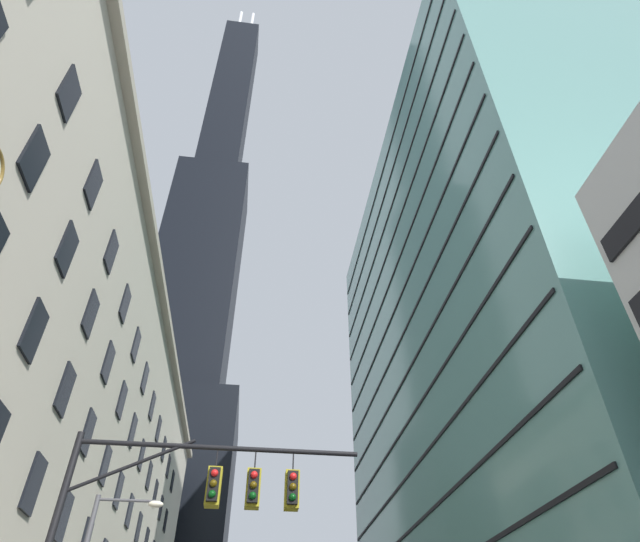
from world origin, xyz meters
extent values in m
cube|color=beige|center=(-19.62, 29.14, 14.24)|extent=(17.24, 70.28, 28.48)
cube|color=#B2A893|center=(-10.75, 29.14, 27.78)|extent=(0.70, 70.28, 0.60)
cube|color=black|center=(-10.95, 13.00, 8.20)|extent=(0.14, 1.40, 2.20)
cube|color=black|center=(-10.95, 18.00, 8.20)|extent=(0.14, 1.40, 2.20)
cube|color=black|center=(-10.95, 23.00, 8.20)|extent=(0.14, 1.40, 2.20)
cube|color=black|center=(-10.95, 8.00, 12.40)|extent=(0.14, 1.40, 2.20)
cube|color=black|center=(-10.95, 13.00, 12.40)|extent=(0.14, 1.40, 2.20)
cube|color=black|center=(-10.95, 18.00, 12.40)|extent=(0.14, 1.40, 2.20)
cube|color=black|center=(-10.95, 23.00, 12.40)|extent=(0.14, 1.40, 2.20)
cube|color=black|center=(-10.95, 28.00, 12.40)|extent=(0.14, 1.40, 2.20)
cube|color=black|center=(-10.95, 33.00, 12.40)|extent=(0.14, 1.40, 2.20)
cube|color=black|center=(-10.95, 38.00, 12.40)|extent=(0.14, 1.40, 2.20)
cube|color=black|center=(-10.95, 43.00, 12.40)|extent=(0.14, 1.40, 2.20)
cube|color=black|center=(-10.95, 3.00, 16.60)|extent=(0.14, 1.40, 2.20)
cube|color=black|center=(-10.95, 8.00, 16.60)|extent=(0.14, 1.40, 2.20)
cube|color=black|center=(-10.95, 13.00, 16.60)|extent=(0.14, 1.40, 2.20)
cube|color=black|center=(-10.95, 18.00, 16.60)|extent=(0.14, 1.40, 2.20)
cube|color=black|center=(-10.95, 23.00, 16.60)|extent=(0.14, 1.40, 2.20)
cube|color=black|center=(-10.95, 28.00, 16.60)|extent=(0.14, 1.40, 2.20)
cube|color=black|center=(-10.95, 33.00, 16.60)|extent=(0.14, 1.40, 2.20)
cube|color=black|center=(-10.95, 38.00, 16.60)|extent=(0.14, 1.40, 2.20)
cube|color=black|center=(-10.95, 43.00, 16.60)|extent=(0.14, 1.40, 2.20)
cube|color=black|center=(-10.95, 48.00, 16.60)|extent=(0.14, 1.40, 2.20)
cube|color=black|center=(-10.95, 53.00, 16.60)|extent=(0.14, 1.40, 2.20)
cube|color=black|center=(-10.95, 3.00, 20.80)|extent=(0.14, 1.40, 2.20)
cube|color=black|center=(-10.95, 8.00, 20.80)|extent=(0.14, 1.40, 2.20)
cube|color=black|center=(-10.95, 13.00, 20.80)|extent=(0.14, 1.40, 2.20)
cube|color=black|center=(-10.95, 18.00, 20.80)|extent=(0.14, 1.40, 2.20)
cube|color=black|center=(-10.95, 23.00, 20.80)|extent=(0.14, 1.40, 2.20)
cube|color=black|center=(-10.95, 28.00, 20.80)|extent=(0.14, 1.40, 2.20)
cube|color=black|center=(-10.95, 33.00, 20.80)|extent=(0.14, 1.40, 2.20)
cube|color=black|center=(-10.95, 38.00, 20.80)|extent=(0.14, 1.40, 2.20)
cube|color=black|center=(-10.95, 43.00, 20.80)|extent=(0.14, 1.40, 2.20)
cube|color=black|center=(-10.95, 48.00, 20.80)|extent=(0.14, 1.40, 2.20)
cube|color=black|center=(-10.95, 53.00, 20.80)|extent=(0.14, 1.40, 2.20)
cube|color=black|center=(-17.19, 82.80, 21.15)|extent=(24.06, 24.06, 42.29)
cube|color=black|center=(-17.19, 82.80, 73.05)|extent=(16.84, 16.84, 61.52)
cube|color=black|center=(-17.19, 82.80, 142.25)|extent=(10.83, 10.83, 76.89)
cylinder|color=silver|center=(-19.36, 82.80, 189.75)|extent=(1.20, 1.20, 18.11)
cylinder|color=silver|center=(-15.03, 82.80, 189.75)|extent=(1.20, 1.20, 18.11)
cube|color=slate|center=(20.80, 31.71, 27.98)|extent=(19.61, 49.86, 55.96)
cube|color=black|center=(10.96, 31.71, 12.00)|extent=(0.12, 48.86, 0.24)
cube|color=black|center=(10.96, 31.71, 16.00)|extent=(0.12, 48.86, 0.24)
cube|color=black|center=(10.96, 31.71, 20.00)|extent=(0.12, 48.86, 0.24)
cube|color=black|center=(10.96, 31.71, 24.00)|extent=(0.12, 48.86, 0.24)
cube|color=black|center=(10.96, 31.71, 28.00)|extent=(0.12, 48.86, 0.24)
cube|color=black|center=(10.96, 31.71, 32.00)|extent=(0.12, 48.86, 0.24)
cube|color=black|center=(10.96, 31.71, 36.00)|extent=(0.12, 48.86, 0.24)
cube|color=black|center=(10.96, 31.71, 40.00)|extent=(0.12, 48.86, 0.24)
cube|color=black|center=(10.96, 31.71, 44.00)|extent=(0.12, 48.86, 0.24)
cube|color=black|center=(10.96, 31.71, 48.00)|extent=(0.12, 48.86, 0.24)
cube|color=black|center=(10.96, 31.71, 52.00)|extent=(0.12, 48.86, 0.24)
cylinder|color=black|center=(-3.11, 4.87, 7.02)|extent=(7.98, 0.14, 0.14)
cylinder|color=black|center=(-5.50, 4.87, 6.42)|extent=(3.28, 0.10, 1.65)
cylinder|color=black|center=(-3.21, 4.87, 6.72)|extent=(0.04, 0.04, 0.60)
cube|color=black|center=(-3.21, 4.87, 5.97)|extent=(0.30, 0.30, 0.90)
cube|color=olive|center=(-3.21, 5.04, 5.97)|extent=(0.40, 0.40, 1.04)
sphere|color=red|center=(-3.21, 4.71, 6.25)|extent=(0.20, 0.20, 0.20)
sphere|color=#4B3A08|center=(-3.21, 4.71, 5.97)|extent=(0.20, 0.20, 0.20)
sphere|color=#083D10|center=(-3.21, 4.71, 5.69)|extent=(0.20, 0.20, 0.20)
cylinder|color=black|center=(-2.11, 4.87, 6.72)|extent=(0.04, 0.04, 0.60)
cube|color=black|center=(-2.11, 4.87, 5.97)|extent=(0.30, 0.30, 0.90)
cube|color=olive|center=(-2.11, 5.04, 5.97)|extent=(0.40, 0.40, 1.04)
sphere|color=red|center=(-2.11, 4.71, 6.25)|extent=(0.20, 0.20, 0.20)
sphere|color=#4B3A08|center=(-2.11, 4.71, 5.97)|extent=(0.20, 0.20, 0.20)
sphere|color=#083D10|center=(-2.11, 4.71, 5.69)|extent=(0.20, 0.20, 0.20)
cylinder|color=black|center=(-1.01, 4.87, 6.72)|extent=(0.04, 0.04, 0.60)
cube|color=black|center=(-1.01, 4.87, 5.97)|extent=(0.30, 0.30, 0.90)
cube|color=olive|center=(-1.01, 5.04, 5.97)|extent=(0.40, 0.40, 1.04)
sphere|color=red|center=(-1.01, 4.71, 6.25)|extent=(0.20, 0.20, 0.20)
sphere|color=#4B3A08|center=(-1.01, 4.71, 5.97)|extent=(0.20, 0.20, 0.20)
sphere|color=#083D10|center=(-1.01, 4.71, 5.69)|extent=(0.20, 0.20, 0.20)
cylinder|color=#47474C|center=(-6.66, 10.77, 7.09)|extent=(2.11, 0.10, 0.10)
ellipsoid|color=#EFE5C6|center=(-5.60, 10.77, 6.99)|extent=(0.56, 0.32, 0.24)
camera|label=1|loc=(-2.24, -10.44, 1.32)|focal=29.59mm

